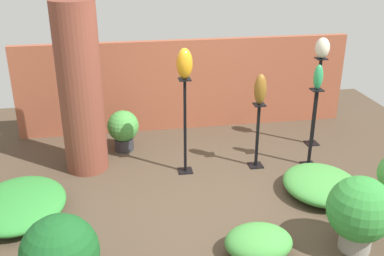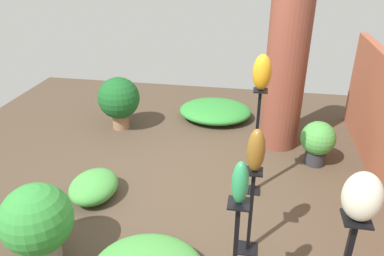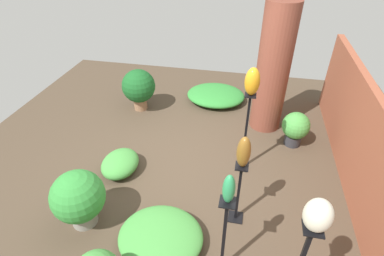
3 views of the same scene
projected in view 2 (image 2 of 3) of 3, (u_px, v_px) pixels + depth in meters
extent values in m
plane|color=#4C3D2D|center=(181.00, 196.00, 4.69)|extent=(8.00, 8.00, 0.00)
cylinder|color=brown|center=(286.00, 71.00, 5.42)|extent=(0.59, 0.59, 2.37)
cube|color=black|center=(239.00, 204.00, 2.70)|extent=(0.16, 0.16, 0.02)
cube|color=black|center=(247.00, 248.00, 3.87)|extent=(0.20, 0.20, 0.01)
cube|color=black|center=(251.00, 212.00, 3.66)|extent=(0.04, 0.04, 0.96)
cube|color=black|center=(254.00, 171.00, 3.45)|extent=(0.16, 0.16, 0.01)
cube|color=black|center=(357.00, 219.00, 2.17)|extent=(0.16, 0.16, 0.02)
cube|color=black|center=(252.00, 190.00, 4.79)|extent=(0.20, 0.20, 0.01)
cube|color=black|center=(256.00, 144.00, 4.49)|extent=(0.04, 0.04, 1.37)
cube|color=black|center=(260.00, 90.00, 4.19)|extent=(0.16, 0.16, 0.02)
ellipsoid|color=#2D9356|center=(240.00, 183.00, 2.62)|extent=(0.13, 0.12, 0.35)
ellipsoid|color=brown|center=(256.00, 151.00, 3.36)|extent=(0.17, 0.17, 0.43)
ellipsoid|color=beige|center=(362.00, 197.00, 2.10)|extent=(0.21, 0.22, 0.31)
ellipsoid|color=orange|center=(262.00, 72.00, 4.09)|extent=(0.21, 0.21, 0.41)
cylinder|color=gray|center=(44.00, 250.00, 3.72)|extent=(0.33, 0.33, 0.20)
sphere|color=#338C38|center=(37.00, 219.00, 3.55)|extent=(0.69, 0.69, 0.69)
cylinder|color=#2D2D33|center=(315.00, 157.00, 5.35)|extent=(0.29, 0.29, 0.20)
sphere|color=#479942|center=(318.00, 138.00, 5.21)|extent=(0.48, 0.48, 0.48)
cylinder|color=#936B4C|center=(121.00, 121.00, 6.38)|extent=(0.28, 0.28, 0.25)
sphere|color=#195923|center=(119.00, 98.00, 6.20)|extent=(0.69, 0.69, 0.69)
ellipsoid|color=#338C38|center=(215.00, 111.00, 6.71)|extent=(1.08, 1.28, 0.29)
ellipsoid|color=#479942|center=(94.00, 186.00, 4.61)|extent=(0.72, 0.58, 0.30)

